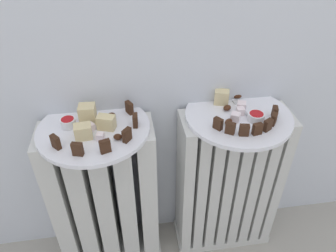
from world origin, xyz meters
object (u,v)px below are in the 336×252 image
at_px(jam_bowl_right, 256,117).
at_px(fork, 240,106).
at_px(plate_right, 238,116).
at_px(jam_bowl_left, 68,122).
at_px(plate_left, 94,129).
at_px(radiator_right, 227,185).
at_px(radiator_left, 106,199).

distance_m(jam_bowl_right, fork, 0.08).
height_order(plate_right, jam_bowl_left, jam_bowl_left).
bearing_deg(fork, plate_left, -175.07).
distance_m(radiator_right, plate_left, 0.51).
distance_m(radiator_left, radiator_right, 0.41).
bearing_deg(plate_left, radiator_right, 0.00).
height_order(plate_left, fork, fork).
distance_m(plate_left, jam_bowl_right, 0.45).
xyz_separation_m(plate_right, jam_bowl_left, (-0.48, 0.01, 0.02)).
relative_size(radiator_left, plate_right, 1.80).
bearing_deg(jam_bowl_left, radiator_left, -10.04).
distance_m(plate_right, jam_bowl_left, 0.48).
height_order(radiator_left, plate_left, plate_left).
bearing_deg(plate_right, radiator_right, 180.00).
bearing_deg(fork, radiator_left, -175.07).
relative_size(plate_right, fork, 3.47).
xyz_separation_m(radiator_right, plate_right, (0.00, 0.00, 0.29)).
relative_size(jam_bowl_right, fork, 0.52).
xyz_separation_m(radiator_left, plate_left, (-0.00, 0.00, 0.29)).
xyz_separation_m(radiator_right, plate_left, (-0.41, 0.00, 0.29)).
bearing_deg(radiator_left, fork, 4.93).
xyz_separation_m(plate_right, fork, (0.02, 0.04, 0.01)).
xyz_separation_m(plate_left, plate_right, (0.41, 0.00, 0.00)).
xyz_separation_m(radiator_right, jam_bowl_left, (-0.48, 0.01, 0.31)).
bearing_deg(plate_left, jam_bowl_right, -4.61).
bearing_deg(plate_left, plate_right, 0.00).
bearing_deg(radiator_left, plate_left, 180.00).
height_order(radiator_right, fork, fork).
distance_m(radiator_right, jam_bowl_right, 0.31).
height_order(radiator_right, jam_bowl_left, jam_bowl_left).
bearing_deg(plate_left, jam_bowl_left, 169.96).
height_order(plate_left, jam_bowl_left, jam_bowl_left).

